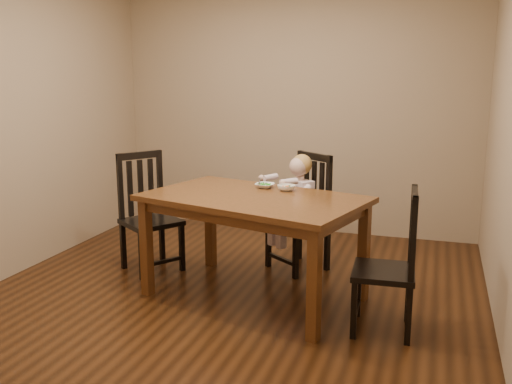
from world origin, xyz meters
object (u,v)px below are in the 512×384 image
(dining_table, at_px, (254,208))
(chair_left, at_px, (148,214))
(chair_child, at_px, (303,214))
(chair_right, at_px, (392,265))
(bowl_veg, at_px, (286,188))
(bowl_peas, at_px, (265,186))
(toddler, at_px, (298,200))

(dining_table, xyz_separation_m, chair_left, (-1.12, 0.36, -0.22))
(dining_table, distance_m, chair_child, 0.87)
(dining_table, xyz_separation_m, chair_child, (0.20, 0.81, -0.23))
(chair_right, xyz_separation_m, bowl_veg, (-0.90, 0.56, 0.37))
(chair_right, bearing_deg, bowl_peas, 57.53)
(chair_left, bearing_deg, dining_table, 106.92)
(chair_child, distance_m, chair_left, 1.40)
(chair_left, bearing_deg, bowl_peas, 122.88)
(chair_left, xyz_separation_m, chair_right, (2.21, -0.64, -0.03))
(dining_table, distance_m, chair_left, 1.20)
(dining_table, distance_m, chair_right, 1.15)
(bowl_peas, relative_size, bowl_veg, 1.06)
(dining_table, height_order, chair_left, chair_left)
(chair_right, bearing_deg, bowl_veg, 54.60)
(toddler, relative_size, bowl_veg, 3.76)
(toddler, distance_m, bowl_peas, 0.52)
(chair_child, height_order, chair_left, chair_left)
(chair_left, bearing_deg, chair_right, 108.33)
(dining_table, distance_m, toddler, 0.79)
(bowl_veg, bearing_deg, chair_left, 176.45)
(chair_child, bearing_deg, toddler, 90.00)
(chair_child, height_order, chair_right, chair_child)
(bowl_peas, bearing_deg, chair_right, -29.13)
(dining_table, bearing_deg, toddler, 77.43)
(chair_right, distance_m, toddler, 1.41)
(chair_right, bearing_deg, dining_table, 71.86)
(dining_table, height_order, chair_child, chair_child)
(chair_right, relative_size, bowl_veg, 6.90)
(bowl_peas, bearing_deg, bowl_veg, -13.70)
(chair_child, relative_size, chair_left, 0.99)
(chair_left, height_order, toddler, chair_left)
(chair_child, bearing_deg, dining_table, 112.08)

